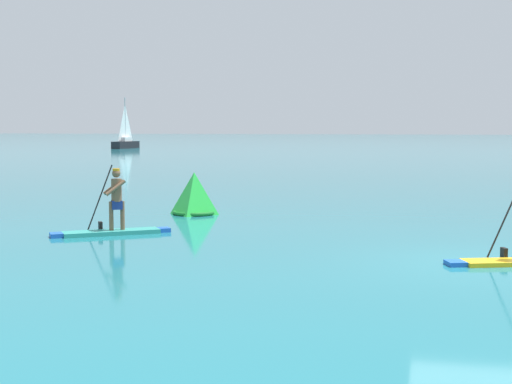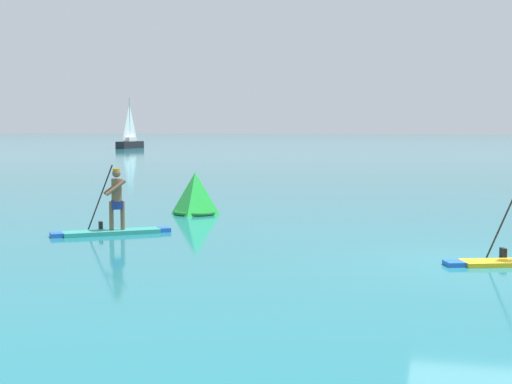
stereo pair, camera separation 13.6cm
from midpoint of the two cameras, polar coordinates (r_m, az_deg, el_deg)
ground at (r=15.81m, az=15.94°, el=-5.13°), size 440.00×440.00×0.00m
paddleboarder_near_left at (r=19.40m, az=-10.97°, el=-2.06°), size 2.69×2.03×1.77m
race_marker_buoy at (r=23.42m, az=-4.84°, el=-0.27°), size 1.35×1.35×1.30m
sailboat_left_horizon at (r=92.04m, az=-9.85°, el=3.79°), size 1.90×4.54×6.05m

